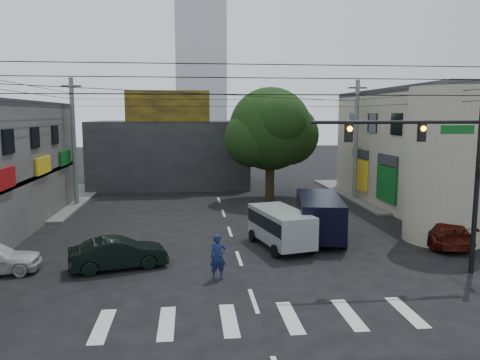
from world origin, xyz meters
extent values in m
plane|color=black|center=(0.00, 0.00, 0.00)|extent=(160.00, 160.00, 0.00)
cube|color=#514F4C|center=(18.00, 18.00, 0.07)|extent=(16.00, 16.00, 0.15)
cube|color=gray|center=(18.00, 13.00, 4.00)|extent=(14.00, 18.00, 8.00)
cylinder|color=gray|center=(11.00, 4.00, 4.00)|extent=(4.00, 4.00, 8.00)
cube|color=#232326|center=(-4.00, 26.00, 3.00)|extent=(14.00, 10.00, 6.00)
cube|color=olive|center=(-4.00, 21.10, 7.30)|extent=(7.00, 0.30, 2.60)
cube|color=silver|center=(0.00, 70.00, 22.00)|extent=(9.00, 9.00, 44.00)
cylinder|color=black|center=(4.00, 17.00, 2.20)|extent=(0.70, 0.70, 4.40)
sphere|color=black|center=(4.00, 17.00, 5.50)|extent=(6.40, 6.40, 6.40)
cylinder|color=black|center=(9.50, -1.00, 3.60)|extent=(0.20, 0.20, 7.20)
cylinder|color=black|center=(6.00, -1.00, 6.30)|extent=(7.00, 0.14, 0.14)
cube|color=black|center=(7.00, -1.00, 5.90)|extent=(0.28, 0.22, 0.75)
cube|color=black|center=(4.00, -1.00, 5.90)|extent=(0.28, 0.22, 0.75)
sphere|color=orange|center=(7.00, -1.14, 6.05)|extent=(0.20, 0.20, 0.20)
sphere|color=orange|center=(4.00, -1.14, 6.05)|extent=(0.20, 0.20, 0.20)
cube|color=#0B5219|center=(8.50, -1.00, 6.00)|extent=(1.40, 0.06, 0.35)
cylinder|color=#59595B|center=(-10.50, 16.00, 4.60)|extent=(0.32, 0.32, 9.20)
cylinder|color=#59595B|center=(10.50, 16.00, 4.60)|extent=(0.32, 0.32, 9.20)
imported|color=black|center=(-5.31, 1.13, 0.68)|extent=(3.50, 4.84, 1.36)
imported|color=#410E09|center=(10.50, 3.42, 0.71)|extent=(3.12, 5.34, 1.42)
imported|color=#141D46|center=(-1.12, -0.60, 0.92)|extent=(0.86, 0.73, 1.85)
camera|label=1|loc=(-2.18, -18.78, 6.60)|focal=35.00mm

